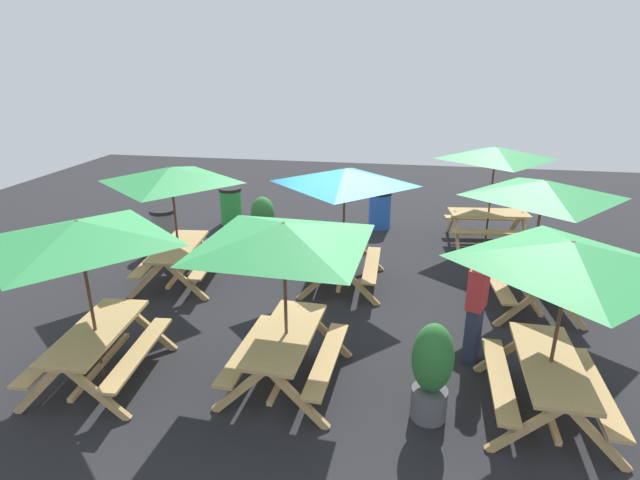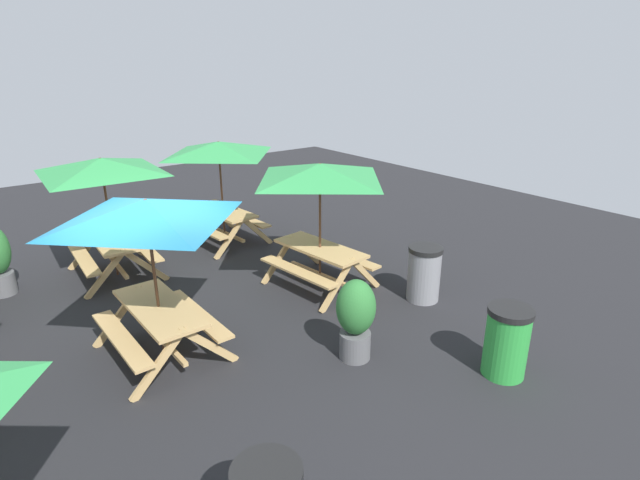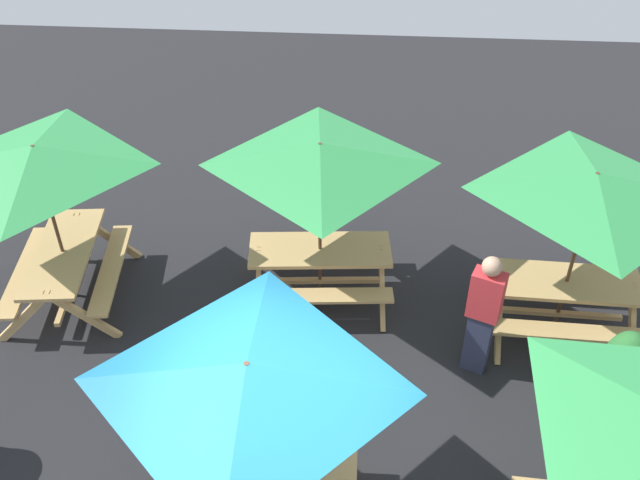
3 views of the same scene
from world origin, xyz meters
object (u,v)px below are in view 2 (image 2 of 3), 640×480
picnic_table_1 (320,181)px  potted_plant_1 (356,316)px  trash_bin_green (507,341)px  picnic_table_5 (103,175)px  trash_bin_gray (424,273)px  picnic_table_4 (219,156)px  picnic_table_3 (148,222)px

picnic_table_1 → potted_plant_1: (-2.18, 1.07, -1.33)m
picnic_table_1 → trash_bin_green: picnic_table_1 is taller
picnic_table_5 → trash_bin_gray: bearing=-135.0°
trash_bin_gray → picnic_table_4: bearing=16.3°
picnic_table_3 → potted_plant_1: (-1.75, -2.10, -1.33)m
trash_bin_green → potted_plant_1: size_ratio=0.82×
picnic_table_3 → picnic_table_4: 4.61m
picnic_table_4 → trash_bin_green: size_ratio=2.38×
picnic_table_4 → picnic_table_5: (-0.37, 2.53, 0.00)m
picnic_table_5 → trash_bin_gray: size_ratio=2.88×
picnic_table_4 → picnic_table_5: bearing=93.5°
picnic_table_5 → potted_plant_1: 5.46m
trash_bin_gray → potted_plant_1: 2.24m
picnic_table_1 → picnic_table_5: same height
picnic_table_1 → picnic_table_5: bearing=38.8°
picnic_table_4 → potted_plant_1: 5.58m
picnic_table_1 → picnic_table_3: same height
trash_bin_green → picnic_table_3: bearing=46.4°
picnic_table_3 → potted_plant_1: bearing=-130.5°
picnic_table_5 → potted_plant_1: (-4.99, -1.77, -1.33)m
picnic_table_4 → trash_bin_green: (-6.87, -0.55, -1.49)m
picnic_table_4 → trash_bin_gray: (-4.73, -1.38, -1.49)m
trash_bin_green → trash_bin_gray: 2.29m
potted_plant_1 → picnic_table_3: bearing=50.2°
picnic_table_5 → potted_plant_1: bearing=-157.4°
picnic_table_3 → trash_bin_gray: 4.64m
picnic_table_3 → trash_bin_green: picnic_table_3 is taller
potted_plant_1 → picnic_table_1: bearing=-26.1°
picnic_table_3 → potted_plant_1: 3.05m
trash_bin_green → trash_bin_gray: bearing=-21.2°
trash_bin_gray → picnic_table_5: bearing=41.9°
picnic_table_1 → trash_bin_gray: 2.41m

